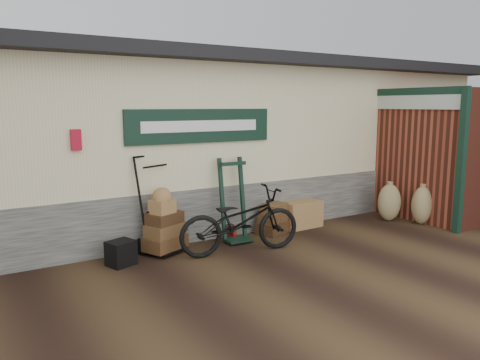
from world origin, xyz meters
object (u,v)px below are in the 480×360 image
(porter_trolley, at_px, (156,203))
(suitcase_stack, at_px, (273,218))
(green_barrow, at_px, (234,200))
(wicker_hamper, at_px, (300,214))
(bicycle, at_px, (240,217))
(black_trunk, at_px, (121,253))

(porter_trolley, bearing_deg, suitcase_stack, -25.32)
(suitcase_stack, bearing_deg, green_barrow, -178.08)
(green_barrow, relative_size, wicker_hamper, 1.84)
(porter_trolley, distance_m, green_barrow, 1.35)
(wicker_hamper, bearing_deg, green_barrow, -175.28)
(suitcase_stack, height_order, bicycle, bicycle)
(suitcase_stack, distance_m, black_trunk, 2.90)
(wicker_hamper, distance_m, black_trunk, 3.59)
(porter_trolley, distance_m, suitcase_stack, 2.25)
(black_trunk, bearing_deg, bicycle, -13.48)
(suitcase_stack, distance_m, wicker_hamper, 0.70)
(bicycle, bearing_deg, porter_trolley, 64.35)
(green_barrow, xyz_separation_m, wicker_hamper, (1.54, 0.13, -0.46))
(black_trunk, bearing_deg, green_barrow, 5.89)
(green_barrow, xyz_separation_m, black_trunk, (-2.03, -0.21, -0.53))
(porter_trolley, distance_m, bicycle, 1.33)
(wicker_hamper, bearing_deg, suitcase_stack, -171.86)
(green_barrow, distance_m, bicycle, 0.70)
(porter_trolley, height_order, bicycle, porter_trolley)
(porter_trolley, bearing_deg, black_trunk, -176.84)
(green_barrow, xyz_separation_m, bicycle, (-0.27, -0.63, -0.13))
(green_barrow, distance_m, wicker_hamper, 1.61)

